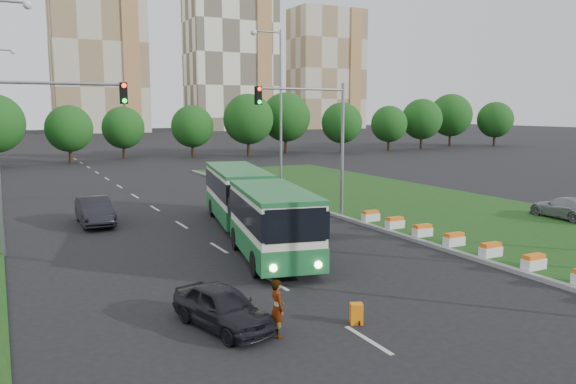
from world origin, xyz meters
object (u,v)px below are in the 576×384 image
traffic_mast_left (36,134)px  car_left_near (222,307)px  car_median (565,208)px  articulated_bus (248,205)px  car_left_far (95,211)px  pedestrian (277,308)px  traffic_mast_median (319,128)px  shopping_trolley (356,314)px

traffic_mast_left → car_left_near: (4.06, -12.25, -4.71)m
car_median → articulated_bus: bearing=-9.5°
traffic_mast_left → car_left_far: (3.07, 5.37, -4.57)m
car_median → car_left_far: bearing=-20.7°
car_left_far → pedestrian: size_ratio=2.80×
articulated_bus → car_left_near: size_ratio=4.43×
traffic_mast_median → car_left_near: bearing=-129.9°
traffic_mast_median → pedestrian: bearing=-124.3°
car_left_near → car_median: 24.34m
car_left_near → traffic_mast_left: bearing=94.0°
car_left_far → car_median: (24.56, -11.53, 0.01)m
pedestrian → traffic_mast_left: bearing=26.2°
articulated_bus → shopping_trolley: bearing=-85.5°
car_left_far → shopping_trolley: car_left_far is taller
car_left_far → car_left_near: bearing=-86.5°
car_left_near → shopping_trolley: 4.05m
pedestrian → articulated_bus: bearing=-14.5°
car_median → pedestrian: pedestrian is taller
car_left_near → car_left_far: 17.64m
car_left_near → pedestrian: size_ratio=2.22×
car_left_near → shopping_trolley: (3.71, -1.59, -0.32)m
traffic_mast_median → articulated_bus: traffic_mast_median is taller
shopping_trolley → car_left_near: bearing=-178.9°
traffic_mast_left → pedestrian: (5.22, -13.58, -4.51)m
car_left_near → car_left_far: car_left_far is taller
traffic_mast_left → articulated_bus: size_ratio=0.48×
pedestrian → shopping_trolley: 2.62m
car_median → pedestrian: 23.61m
traffic_mast_median → car_left_near: 17.91m
traffic_mast_left → car_left_far: bearing=60.2°
articulated_bus → car_left_far: bearing=144.7°
car_left_far → shopping_trolley: 19.77m
articulated_bus → car_left_near: 11.93m
traffic_mast_left → articulated_bus: bearing=-9.9°
car_left_near → car_left_far: bearing=78.9°
car_median → shopping_trolley: 21.30m
traffic_mast_median → car_median: size_ratio=1.84×
articulated_bus → car_left_far: articulated_bus is taller
articulated_bus → traffic_mast_left: bearing=-177.5°
car_left_far → traffic_mast_median: bearing=-19.7°
car_median → shopping_trolley: car_median is taller
traffic_mast_median → traffic_mast_left: 15.19m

